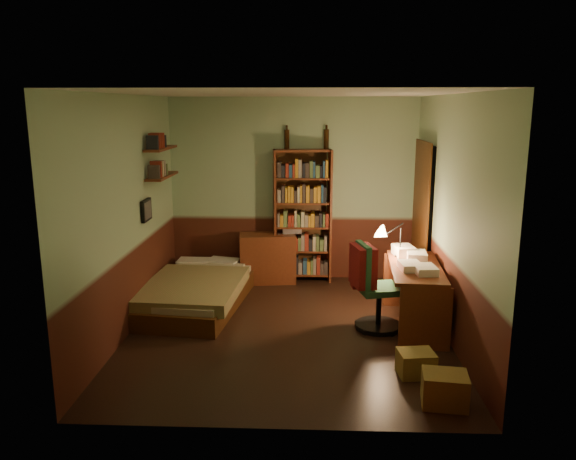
{
  "coord_description": "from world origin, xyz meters",
  "views": [
    {
      "loc": [
        0.26,
        -5.95,
        2.48
      ],
      "look_at": [
        0.0,
        0.25,
        1.1
      ],
      "focal_mm": 35.0,
      "sensor_mm": 36.0,
      "label": 1
    }
  ],
  "objects_px": {
    "bed": "(196,282)",
    "cardboard_box_b": "(416,363)",
    "bookshelf": "(302,216)",
    "dresser": "(268,258)",
    "cardboard_box_a": "(445,389)",
    "office_chair": "(379,284)",
    "mini_stereo": "(292,228)",
    "desk_lamp": "(401,234)",
    "desk": "(414,296)"
  },
  "relations": [
    {
      "from": "office_chair",
      "to": "desk",
      "type": "bearing_deg",
      "value": -0.71
    },
    {
      "from": "office_chair",
      "to": "cardboard_box_b",
      "type": "xyz_separation_m",
      "value": [
        0.22,
        -1.12,
        -0.41
      ]
    },
    {
      "from": "mini_stereo",
      "to": "cardboard_box_b",
      "type": "relative_size",
      "value": 0.82
    },
    {
      "from": "cardboard_box_b",
      "to": "bookshelf",
      "type": "bearing_deg",
      "value": 111.23
    },
    {
      "from": "dresser",
      "to": "bookshelf",
      "type": "relative_size",
      "value": 0.42
    },
    {
      "from": "desk",
      "to": "cardboard_box_a",
      "type": "bearing_deg",
      "value": -87.35
    },
    {
      "from": "dresser",
      "to": "mini_stereo",
      "type": "distance_m",
      "value": 0.55
    },
    {
      "from": "desk",
      "to": "office_chair",
      "type": "distance_m",
      "value": 0.45
    },
    {
      "from": "bed",
      "to": "bookshelf",
      "type": "relative_size",
      "value": 1.08
    },
    {
      "from": "bookshelf",
      "to": "desk_lamp",
      "type": "relative_size",
      "value": 3.45
    },
    {
      "from": "bed",
      "to": "dresser",
      "type": "bearing_deg",
      "value": 56.62
    },
    {
      "from": "bed",
      "to": "cardboard_box_a",
      "type": "height_order",
      "value": "bed"
    },
    {
      "from": "desk_lamp",
      "to": "office_chair",
      "type": "height_order",
      "value": "desk_lamp"
    },
    {
      "from": "bed",
      "to": "bookshelf",
      "type": "bearing_deg",
      "value": 45.91
    },
    {
      "from": "bed",
      "to": "dresser",
      "type": "height_order",
      "value": "dresser"
    },
    {
      "from": "bookshelf",
      "to": "desk_lamp",
      "type": "bearing_deg",
      "value": -55.04
    },
    {
      "from": "bed",
      "to": "office_chair",
      "type": "xyz_separation_m",
      "value": [
        2.22,
        -0.7,
        0.22
      ]
    },
    {
      "from": "bookshelf",
      "to": "bed",
      "type": "bearing_deg",
      "value": -148.49
    },
    {
      "from": "cardboard_box_a",
      "to": "desk_lamp",
      "type": "bearing_deg",
      "value": 92.12
    },
    {
      "from": "mini_stereo",
      "to": "desk_lamp",
      "type": "xyz_separation_m",
      "value": [
        1.34,
        -1.34,
        0.22
      ]
    },
    {
      "from": "dresser",
      "to": "cardboard_box_b",
      "type": "height_order",
      "value": "dresser"
    },
    {
      "from": "dresser",
      "to": "bookshelf",
      "type": "xyz_separation_m",
      "value": [
        0.49,
        0.08,
        0.59
      ]
    },
    {
      "from": "desk_lamp",
      "to": "cardboard_box_a",
      "type": "distance_m",
      "value": 2.29
    },
    {
      "from": "bed",
      "to": "bookshelf",
      "type": "xyz_separation_m",
      "value": [
        1.32,
        1.07,
        0.64
      ]
    },
    {
      "from": "bed",
      "to": "cardboard_box_a",
      "type": "bearing_deg",
      "value": -35.27
    },
    {
      "from": "dresser",
      "to": "office_chair",
      "type": "xyz_separation_m",
      "value": [
        1.39,
        -1.68,
        0.18
      ]
    },
    {
      "from": "dresser",
      "to": "desk_lamp",
      "type": "relative_size",
      "value": 1.44
    },
    {
      "from": "bed",
      "to": "mini_stereo",
      "type": "distance_m",
      "value": 1.68
    },
    {
      "from": "mini_stereo",
      "to": "cardboard_box_b",
      "type": "distance_m",
      "value": 3.26
    },
    {
      "from": "office_chair",
      "to": "mini_stereo",
      "type": "bearing_deg",
      "value": 106.94
    },
    {
      "from": "mini_stereo",
      "to": "office_chair",
      "type": "height_order",
      "value": "office_chair"
    },
    {
      "from": "dresser",
      "to": "bed",
      "type": "bearing_deg",
      "value": -136.91
    },
    {
      "from": "desk",
      "to": "desk_lamp",
      "type": "distance_m",
      "value": 0.75
    },
    {
      "from": "bed",
      "to": "cardboard_box_b",
      "type": "bearing_deg",
      "value": -29.64
    },
    {
      "from": "cardboard_box_a",
      "to": "office_chair",
      "type": "bearing_deg",
      "value": 102.52
    },
    {
      "from": "bed",
      "to": "cardboard_box_b",
      "type": "xyz_separation_m",
      "value": [
        2.45,
        -1.82,
        -0.19
      ]
    },
    {
      "from": "bookshelf",
      "to": "desk_lamp",
      "type": "distance_m",
      "value": 1.76
    },
    {
      "from": "bed",
      "to": "bookshelf",
      "type": "height_order",
      "value": "bookshelf"
    },
    {
      "from": "desk",
      "to": "mini_stereo",
      "type": "bearing_deg",
      "value": 134.24
    },
    {
      "from": "bookshelf",
      "to": "desk",
      "type": "distance_m",
      "value": 2.21
    },
    {
      "from": "bed",
      "to": "cardboard_box_b",
      "type": "distance_m",
      "value": 3.05
    },
    {
      "from": "bookshelf",
      "to": "desk",
      "type": "height_order",
      "value": "bookshelf"
    },
    {
      "from": "mini_stereo",
      "to": "office_chair",
      "type": "distance_m",
      "value": 2.11
    },
    {
      "from": "mini_stereo",
      "to": "bed",
      "type": "bearing_deg",
      "value": -143.72
    },
    {
      "from": "desk",
      "to": "dresser",
      "type": "bearing_deg",
      "value": 142.34
    },
    {
      "from": "dresser",
      "to": "cardboard_box_b",
      "type": "distance_m",
      "value": 3.24
    },
    {
      "from": "dresser",
      "to": "cardboard_box_a",
      "type": "xyz_separation_m",
      "value": [
        1.75,
        -3.34,
        -0.21
      ]
    },
    {
      "from": "mini_stereo",
      "to": "bookshelf",
      "type": "xyz_separation_m",
      "value": [
        0.15,
        -0.04,
        0.17
      ]
    },
    {
      "from": "cardboard_box_a",
      "to": "bookshelf",
      "type": "bearing_deg",
      "value": 110.29
    },
    {
      "from": "dresser",
      "to": "desk_lamp",
      "type": "distance_m",
      "value": 2.17
    }
  ]
}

